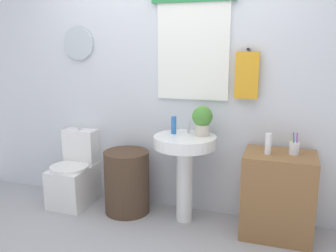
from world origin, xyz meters
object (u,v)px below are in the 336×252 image
object	(u,v)px
pedestal_sink	(185,156)
soap_bottle	(174,125)
lotion_bottle	(268,144)
potted_plant	(202,119)
toilet	(75,175)
laundry_hamper	(127,182)
toothbrush_cup	(294,148)
wooden_cabinet	(278,195)

from	to	relation	value
pedestal_sink	soap_bottle	distance (m)	0.30
pedestal_sink	lotion_bottle	size ratio (longest dim) A/B	4.63
potted_plant	pedestal_sink	bearing A→B (deg)	-156.80
toilet	soap_bottle	size ratio (longest dim) A/B	4.70
pedestal_sink	toilet	bearing A→B (deg)	178.28
soap_bottle	toilet	bearing A→B (deg)	-179.19
laundry_hamper	lotion_bottle	size ratio (longest dim) A/B	3.49
pedestal_sink	toothbrush_cup	size ratio (longest dim) A/B	4.34
soap_bottle	potted_plant	xyz separation A→B (m)	(0.26, 0.01, 0.07)
laundry_hamper	soap_bottle	distance (m)	0.74
wooden_cabinet	toothbrush_cup	distance (m)	0.43
laundry_hamper	pedestal_sink	bearing A→B (deg)	0.00
potted_plant	toothbrush_cup	size ratio (longest dim) A/B	1.44
lotion_bottle	pedestal_sink	bearing A→B (deg)	176.79
toilet	toothbrush_cup	bearing A→B (deg)	-0.43
wooden_cabinet	laundry_hamper	bearing A→B (deg)	180.00
potted_plant	toilet	bearing A→B (deg)	-178.92
potted_plant	lotion_bottle	world-z (taller)	potted_plant
laundry_hamper	lotion_bottle	bearing A→B (deg)	-1.78
pedestal_sink	laundry_hamper	bearing A→B (deg)	-180.00
laundry_hamper	potted_plant	xyz separation A→B (m)	(0.72, 0.06, 0.65)
pedestal_sink	toothbrush_cup	distance (m)	0.93
laundry_hamper	soap_bottle	size ratio (longest dim) A/B	3.76
pedestal_sink	soap_bottle	bearing A→B (deg)	157.38
toilet	lotion_bottle	size ratio (longest dim) A/B	4.36
wooden_cabinet	potted_plant	size ratio (longest dim) A/B	2.70
wooden_cabinet	toothbrush_cup	size ratio (longest dim) A/B	3.88
toilet	lotion_bottle	bearing A→B (deg)	-2.29
toilet	lotion_bottle	xyz separation A→B (m)	(1.88, -0.08, 0.52)
toilet	wooden_cabinet	world-z (taller)	toilet
lotion_bottle	toothbrush_cup	distance (m)	0.21
toilet	pedestal_sink	world-z (taller)	pedestal_sink
soap_bottle	toothbrush_cup	world-z (taller)	soap_bottle
wooden_cabinet	soap_bottle	world-z (taller)	soap_bottle
potted_plant	lotion_bottle	bearing A→B (deg)	-9.89
laundry_hamper	wooden_cabinet	bearing A→B (deg)	0.00
wooden_cabinet	toothbrush_cup	world-z (taller)	toothbrush_cup
toilet	wooden_cabinet	size ratio (longest dim) A/B	1.05
lotion_bottle	toothbrush_cup	xyz separation A→B (m)	(0.20, 0.06, -0.03)
toilet	potted_plant	world-z (taller)	potted_plant
potted_plant	soap_bottle	bearing A→B (deg)	-177.80
toothbrush_cup	soap_bottle	bearing A→B (deg)	178.32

